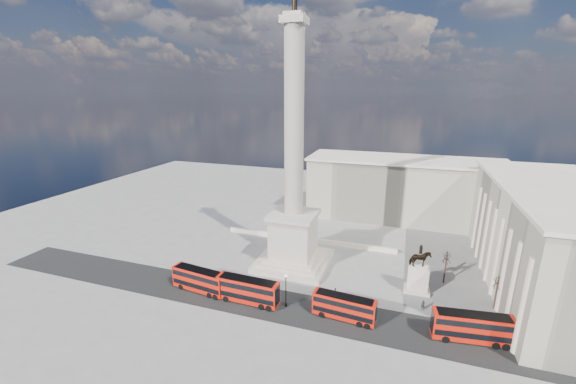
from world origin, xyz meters
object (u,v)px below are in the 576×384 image
at_px(red_bus_b, 248,290).
at_px(victorian_lamp, 286,288).
at_px(red_bus_c, 344,307).
at_px(red_bus_a, 200,280).
at_px(equestrian_statue, 418,275).
at_px(pedestrian_crossing, 335,293).
at_px(nelsons_column, 294,203).
at_px(red_bus_d, 472,327).
at_px(pedestrian_walking, 423,305).
at_px(pedestrian_standing, 455,321).

xyz_separation_m(red_bus_b, victorian_lamp, (6.27, 0.97, 1.14)).
bearing_deg(red_bus_c, victorian_lamp, -176.68).
relative_size(red_bus_a, equestrian_statue, 1.18).
relative_size(victorian_lamp, pedestrian_crossing, 3.16).
xyz_separation_m(nelsons_column, red_bus_a, (-12.22, -15.34, -10.75)).
relative_size(red_bus_c, equestrian_statue, 1.11).
xyz_separation_m(red_bus_b, pedestrian_crossing, (13.39, 6.02, -1.34)).
height_order(victorian_lamp, equestrian_statue, equestrian_statue).
relative_size(equestrian_statue, pedestrian_crossing, 4.86).
xyz_separation_m(red_bus_d, victorian_lamp, (-27.33, -0.48, 1.16)).
bearing_deg(nelsons_column, red_bus_d, -24.98).
bearing_deg(pedestrian_walking, pedestrian_crossing, -166.85).
relative_size(red_bus_c, pedestrian_walking, 5.90).
bearing_deg(pedestrian_standing, red_bus_c, -0.34).
bearing_deg(pedestrian_walking, red_bus_d, -33.80).
bearing_deg(red_bus_c, pedestrian_standing, 17.63).
height_order(red_bus_a, pedestrian_walking, red_bus_a).
bearing_deg(red_bus_a, victorian_lamp, 8.84).
bearing_deg(pedestrian_crossing, equestrian_statue, -82.97).
distance_m(nelsons_column, red_bus_d, 35.63).
bearing_deg(pedestrian_walking, victorian_lamp, -155.12).
bearing_deg(red_bus_b, equestrian_statue, 26.97).
distance_m(red_bus_b, pedestrian_standing, 32.20).
distance_m(red_bus_b, equestrian_statue, 29.41).
relative_size(red_bus_c, pedestrian_crossing, 5.38).
bearing_deg(nelsons_column, red_bus_b, -100.02).
distance_m(pedestrian_walking, pedestrian_standing, 5.23).
bearing_deg(pedestrian_walking, pedestrian_standing, -23.53).
xyz_separation_m(victorian_lamp, pedestrian_walking, (21.18, 6.12, -2.56)).
distance_m(red_bus_b, pedestrian_walking, 28.39).
height_order(victorian_lamp, pedestrian_crossing, victorian_lamp).
bearing_deg(red_bus_b, pedestrian_walking, 16.03).
height_order(red_bus_c, equestrian_statue, equestrian_statue).
xyz_separation_m(red_bus_b, pedestrian_standing, (31.87, 4.30, -1.49)).
xyz_separation_m(nelsons_column, pedestrian_standing, (29.08, -11.50, -12.15)).
xyz_separation_m(red_bus_b, equestrian_statue, (26.55, 12.62, 0.84)).
bearing_deg(pedestrian_standing, red_bus_d, 108.17).
bearing_deg(red_bus_d, red_bus_c, 175.15).
bearing_deg(red_bus_a, pedestrian_crossing, 20.66).
distance_m(red_bus_a, pedestrian_walking, 37.50).
bearing_deg(pedestrian_walking, nelsons_column, 169.32).
relative_size(nelsons_column, red_bus_b, 4.68).
bearing_deg(nelsons_column, pedestrian_standing, -21.58).
xyz_separation_m(pedestrian_walking, pedestrian_crossing, (-14.07, -1.08, 0.08)).
bearing_deg(victorian_lamp, pedestrian_crossing, 35.32).
xyz_separation_m(red_bus_c, red_bus_d, (17.76, 0.75, 0.19)).
bearing_deg(red_bus_a, equestrian_statue, 25.65).
xyz_separation_m(pedestrian_standing, pedestrian_crossing, (-18.49, 1.72, 0.14)).
relative_size(red_bus_a, victorian_lamp, 1.81).
height_order(red_bus_c, pedestrian_crossing, red_bus_c).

